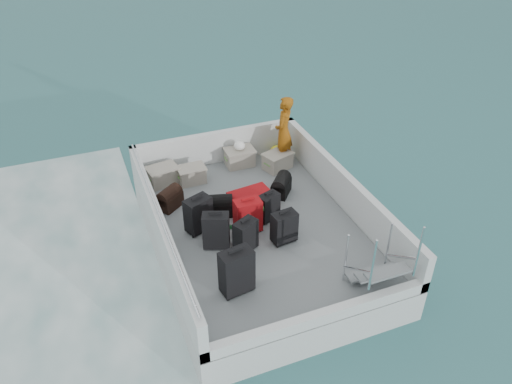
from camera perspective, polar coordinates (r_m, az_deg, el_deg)
ground at (r=9.39m, az=0.20°, el=-6.75°), size 160.00×160.00×0.00m
ferry_hull at (r=9.19m, az=0.20°, el=-5.33°), size 3.60×5.00×0.60m
deck at (r=9.00m, az=0.20°, el=-3.81°), size 3.30×4.70×0.02m
deck_fittings at (r=8.65m, az=3.13°, el=-2.50°), size 3.60×5.00×0.90m
suitcase_0 at (r=7.51m, az=-2.23°, el=-9.13°), size 0.53×0.35×0.76m
suitcase_1 at (r=8.35m, az=-4.59°, el=-4.48°), size 0.50×0.39×0.66m
suitcase_2 at (r=8.74m, az=-6.60°, el=-2.60°), size 0.53×0.43×0.66m
suitcase_4 at (r=8.27m, az=-1.19°, el=-5.06°), size 0.46×0.39×0.59m
suitcase_5 at (r=8.67m, az=-0.94°, el=-2.76°), size 0.46×0.28×0.64m
suitcase_6 at (r=8.47m, az=3.24°, el=-4.09°), size 0.45×0.30×0.58m
suitcase_7 at (r=8.96m, az=1.45°, el=-1.76°), size 0.43×0.34×0.54m
suitcase_8 at (r=9.35m, az=-0.61°, el=-0.94°), size 0.83×0.60×0.30m
duffel_0 at (r=9.48m, az=-9.82°, el=-0.90°), size 0.55×0.52×0.32m
duffel_1 at (r=9.18m, az=-3.99°, el=-1.71°), size 0.48×0.40×0.32m
duffel_2 at (r=9.72m, az=2.90°, el=0.58°), size 0.54×0.56×0.32m
crate_0 at (r=10.20m, az=-10.58°, el=1.80°), size 0.63×0.49×0.34m
crate_1 at (r=10.16m, az=-7.34°, el=1.91°), size 0.53×0.37×0.32m
crate_2 at (r=10.65m, az=-1.88°, el=3.93°), size 0.59×0.41×0.35m
crate_3 at (r=10.54m, az=2.48°, el=3.51°), size 0.65×0.54×0.34m
yellow_bag at (r=11.06m, az=2.35°, el=4.75°), size 0.28×0.26×0.22m
white_bag at (r=10.52m, az=-1.90°, el=5.18°), size 0.24×0.24×0.18m
passenger at (r=10.44m, az=3.17°, el=6.91°), size 0.63×0.67×1.52m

